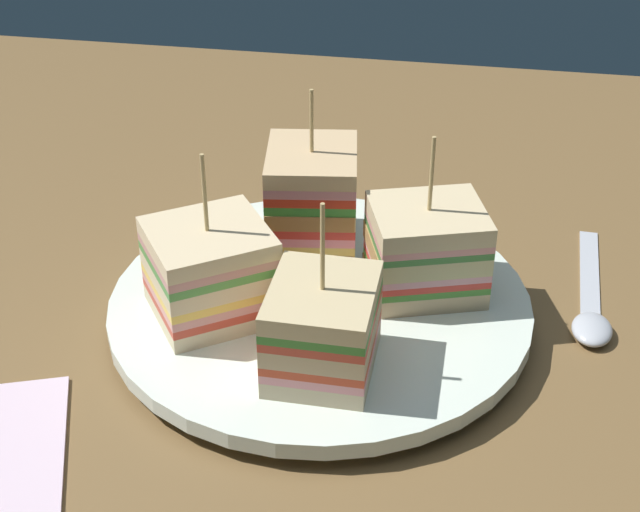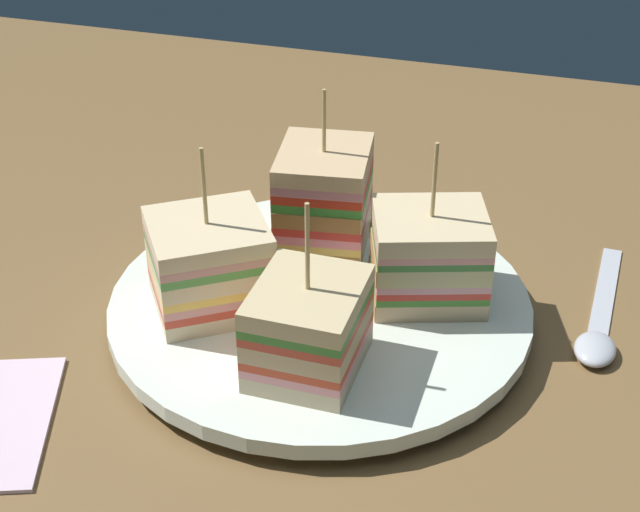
{
  "view_description": "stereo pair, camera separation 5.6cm",
  "coord_description": "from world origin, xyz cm",
  "px_view_note": "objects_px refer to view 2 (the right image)",
  "views": [
    {
      "loc": [
        -8.24,
        46.45,
        34.73
      ],
      "look_at": [
        0.0,
        0.0,
        4.78
      ],
      "focal_mm": 54.25,
      "sensor_mm": 36.0,
      "label": 1
    },
    {
      "loc": [
        -13.66,
        45.16,
        34.73
      ],
      "look_at": [
        0.0,
        0.0,
        4.78
      ],
      "focal_mm": 54.25,
      "sensor_mm": 36.0,
      "label": 2
    }
  ],
  "objects_px": {
    "sandwich_wedge_0": "(308,328)",
    "spoon": "(598,331)",
    "sandwich_wedge_3": "(210,265)",
    "sandwich_wedge_1": "(428,257)",
    "plate": "(320,308)",
    "sandwich_wedge_2": "(324,199)"
  },
  "relations": [
    {
      "from": "sandwich_wedge_0",
      "to": "spoon",
      "type": "height_order",
      "value": "sandwich_wedge_0"
    },
    {
      "from": "spoon",
      "to": "plate",
      "type": "bearing_deg",
      "value": -75.48
    },
    {
      "from": "sandwich_wedge_1",
      "to": "sandwich_wedge_3",
      "type": "bearing_deg",
      "value": 2.96
    },
    {
      "from": "plate",
      "to": "sandwich_wedge_2",
      "type": "distance_m",
      "value": 0.07
    },
    {
      "from": "sandwich_wedge_2",
      "to": "sandwich_wedge_3",
      "type": "height_order",
      "value": "sandwich_wedge_2"
    },
    {
      "from": "sandwich_wedge_3",
      "to": "spoon",
      "type": "xyz_separation_m",
      "value": [
        -0.22,
        -0.06,
        -0.04
      ]
    },
    {
      "from": "sandwich_wedge_0",
      "to": "sandwich_wedge_3",
      "type": "relative_size",
      "value": 0.99
    },
    {
      "from": "plate",
      "to": "sandwich_wedge_0",
      "type": "bearing_deg",
      "value": 101.27
    },
    {
      "from": "sandwich_wedge_1",
      "to": "sandwich_wedge_3",
      "type": "xyz_separation_m",
      "value": [
        0.12,
        0.05,
        0.0
      ]
    },
    {
      "from": "plate",
      "to": "spoon",
      "type": "distance_m",
      "value": 0.17
    },
    {
      "from": "sandwich_wedge_1",
      "to": "spoon",
      "type": "distance_m",
      "value": 0.11
    },
    {
      "from": "sandwich_wedge_0",
      "to": "sandwich_wedge_1",
      "type": "bearing_deg",
      "value": -28.52
    },
    {
      "from": "plate",
      "to": "spoon",
      "type": "bearing_deg",
      "value": -168.02
    },
    {
      "from": "sandwich_wedge_0",
      "to": "spoon",
      "type": "xyz_separation_m",
      "value": [
        -0.15,
        -0.1,
        -0.04
      ]
    },
    {
      "from": "sandwich_wedge_1",
      "to": "spoon",
      "type": "relative_size",
      "value": 0.73
    },
    {
      "from": "sandwich_wedge_2",
      "to": "sandwich_wedge_0",
      "type": "bearing_deg",
      "value": 4.89
    },
    {
      "from": "plate",
      "to": "sandwich_wedge_3",
      "type": "height_order",
      "value": "sandwich_wedge_3"
    },
    {
      "from": "sandwich_wedge_1",
      "to": "sandwich_wedge_2",
      "type": "relative_size",
      "value": 0.94
    },
    {
      "from": "sandwich_wedge_1",
      "to": "spoon",
      "type": "bearing_deg",
      "value": 168.91
    },
    {
      "from": "plate",
      "to": "sandwich_wedge_0",
      "type": "height_order",
      "value": "sandwich_wedge_0"
    },
    {
      "from": "sandwich_wedge_2",
      "to": "spoon",
      "type": "relative_size",
      "value": 0.77
    },
    {
      "from": "plate",
      "to": "sandwich_wedge_1",
      "type": "xyz_separation_m",
      "value": [
        -0.06,
        -0.02,
        0.03
      ]
    }
  ]
}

